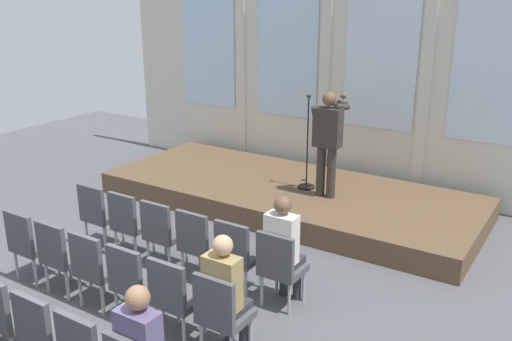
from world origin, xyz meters
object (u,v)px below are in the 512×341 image
Objects in this scene: chair_r0_c3 at (198,241)px; chair_r1_c0 at (29,241)px; chair_r0_c2 at (162,230)px; chair_r1_c2 at (95,265)px; mic_stand at (307,168)px; chair_r0_c0 at (99,212)px; audience_r0_c5 at (284,245)px; chair_r2_c2 at (5,312)px; chair_r1_c3 at (133,279)px; chair_r0_c4 at (237,252)px; chair_r1_c5 at (221,311)px; chair_r1_c4 at (175,294)px; chair_r0_c5 at (280,265)px; speaker at (328,137)px; chair_r1_c1 at (60,253)px; chair_r2_c3 at (45,331)px; chair_r0_c1 at (129,220)px; audience_r1_c5 at (226,290)px.

chair_r0_c3 is 1.00× the size of chair_r1_c0.
chair_r0_c2 is 1.00× the size of chair_r1_c2.
mic_stand reaches higher than chair_r1_c0.
chair_r0_c0 and chair_r1_c2 have the same top height.
audience_r0_c5 is 2.93m from chair_r2_c2.
chair_r0_c4 is at bearing 62.72° from chair_r1_c3.
chair_r1_c0 is 1.00× the size of chair_r1_c5.
chair_r1_c4 and chair_r2_c2 have the same top height.
chair_r0_c5 is at bearing 0.00° from chair_r0_c0.
speaker is at bearing 78.27° from chair_r2_c2.
chair_r1_c1 and chair_r1_c2 have the same top height.
chair_r1_c4 is (-0.58, -1.13, 0.00)m from chair_r0_c5.
chair_r0_c3 is (-0.02, -2.85, -0.16)m from mic_stand.
chair_r1_c1 and chair_r2_c3 have the same top height.
chair_r0_c0 is 0.58m from chair_r0_c1.
speaker is 1.23× the size of audience_r0_c5.
chair_r2_c2 is at bearing -75.54° from chair_r0_c1.
chair_r1_c4 is 1.00× the size of chair_r1_c5.
chair_r1_c5 is at bearing -90.00° from audience_r1_c5.
chair_r0_c5 and chair_r1_c3 have the same top height.
chair_r0_c5 is 2.08m from chair_r1_c2.
chair_r0_c4 is 1.00× the size of chair_r1_c1.
audience_r0_c5 is at bearing -67.43° from mic_stand.
mic_stand reaches higher than chair_r0_c3.
chair_r0_c4 is 1.00× the size of chair_r2_c2.
chair_r0_c5 is at bearing 62.72° from chair_r2_c3.
audience_r1_c5 is at bearing -90.00° from chair_r0_c5.
audience_r1_c5 reaches higher than chair_r0_c5.
chair_r1_c3 is at bearing 0.00° from chair_r1_c2.
chair_r1_c2 is (-1.75, -1.21, -0.21)m from audience_r0_c5.
chair_r1_c2 is at bearing -147.12° from chair_r0_c5.
chair_r2_c2 is (-0.60, -5.10, -0.16)m from mic_stand.
chair_r0_c5 is 1.13m from chair_r1_c5.
chair_r1_c0 is 1.16m from chair_r1_c2.
mic_stand is at bearing 89.78° from chair_r1_c3.
chair_r1_c4 is 0.62m from audience_r1_c5.
chair_r0_c3 and chair_r2_c3 have the same top height.
chair_r0_c5 is at bearing -74.94° from speaker.
chair_r0_c1 is 1.00× the size of chair_r1_c2.
chair_r1_c2 is 1.27m from chair_r2_c3.
chair_r0_c4 is at bearing -172.15° from audience_r0_c5.
audience_r0_c5 is 1.43× the size of chair_r1_c1.
chair_r1_c4 is at bearing -117.28° from chair_r0_c5.
audience_r0_c5 is at bearing 90.00° from audience_r1_c5.
chair_r0_c0 is 1.00× the size of chair_r1_c5.
mic_stand is 5.14m from chair_r2_c2.
chair_r0_c5 is at bearing 21.20° from chair_r1_c0.
chair_r1_c2 is at bearing -117.28° from chair_r0_c3.
chair_r0_c5 is (0.58, 0.00, 0.00)m from chair_r0_c4.
chair_r0_c0 is 1.00× the size of chair_r0_c1.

